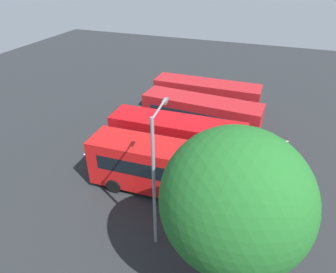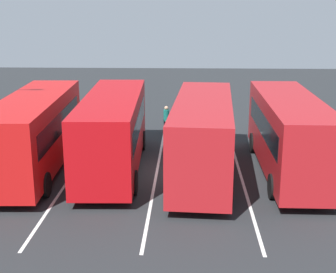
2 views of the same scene
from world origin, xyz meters
name	(u,v)px [view 2 (image 2 of 2)]	position (x,y,z in m)	size (l,w,h in m)	color
ground_plane	(157,173)	(0.00, 0.00, 0.00)	(71.48, 71.48, 0.00)	#232628
bus_far_left	(289,133)	(0.25, -5.84, 1.86)	(9.59, 2.61, 3.39)	#AD191E
bus_center_left	(203,135)	(-0.26, -2.03, 1.86)	(9.70, 3.03, 3.39)	#AD191E
bus_center_right	(113,130)	(0.46, 1.99, 1.86)	(9.63, 2.74, 3.39)	#B70C11
bus_far_right	(35,131)	(0.09, 5.44, 1.86)	(9.64, 2.77, 3.39)	red
pedestrian	(166,118)	(6.52, -0.19, 0.99)	(0.39, 0.39, 1.69)	#232833
lane_stripe_outer_left	(240,174)	(0.00, -3.74, 0.00)	(14.84, 0.12, 0.01)	silver
lane_stripe_inner_left	(157,173)	(0.00, 0.00, 0.00)	(14.84, 0.12, 0.01)	silver
lane_stripe_inner_right	(74,172)	(0.00, 3.74, 0.00)	(14.84, 0.12, 0.01)	silver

